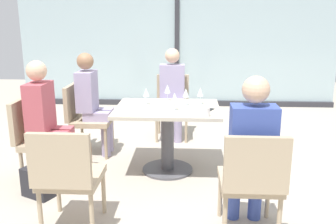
% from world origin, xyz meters
% --- Properties ---
extents(ground_plane, '(12.00, 12.00, 0.00)m').
position_xyz_m(ground_plane, '(0.00, 0.00, 0.00)').
color(ground_plane, '#A89E8E').
extents(window_wall_backdrop, '(5.99, 0.10, 2.70)m').
position_xyz_m(window_wall_backdrop, '(0.00, 3.20, 1.21)').
color(window_wall_backdrop, '#9FB7BC').
rests_on(window_wall_backdrop, ground_plane).
extents(dining_table_main, '(1.11, 0.87, 0.73)m').
position_xyz_m(dining_table_main, '(0.00, 0.00, 0.53)').
color(dining_table_main, '#BCB29E').
rests_on(dining_table_main, ground_plane).
extents(chair_far_left, '(0.50, 0.46, 0.87)m').
position_xyz_m(chair_far_left, '(-1.06, 0.49, 0.50)').
color(chair_far_left, tan).
rests_on(chair_far_left, ground_plane).
extents(chair_side_end, '(0.50, 0.46, 0.87)m').
position_xyz_m(chair_side_end, '(-1.31, -0.33, 0.50)').
color(chair_side_end, tan).
rests_on(chair_side_end, ground_plane).
extents(chair_near_window, '(0.46, 0.51, 0.87)m').
position_xyz_m(chair_near_window, '(0.00, 1.25, 0.50)').
color(chair_near_window, tan).
rests_on(chair_near_window, ground_plane).
extents(chair_front_right, '(0.46, 0.50, 0.87)m').
position_xyz_m(chair_front_right, '(0.70, -1.25, 0.50)').
color(chair_front_right, tan).
rests_on(chair_front_right, ground_plane).
extents(chair_front_left, '(0.46, 0.50, 0.87)m').
position_xyz_m(chair_front_left, '(-0.70, -1.25, 0.50)').
color(chair_front_left, tan).
rests_on(chair_front_left, ground_plane).
extents(person_far_left, '(0.39, 0.34, 1.26)m').
position_xyz_m(person_far_left, '(-0.95, 0.49, 0.70)').
color(person_far_left, '#9E93B7').
rests_on(person_far_left, ground_plane).
extents(person_side_end, '(0.39, 0.34, 1.26)m').
position_xyz_m(person_side_end, '(-1.20, -0.33, 0.70)').
color(person_side_end, '#B24C56').
rests_on(person_side_end, ground_plane).
extents(person_near_window, '(0.34, 0.39, 1.26)m').
position_xyz_m(person_near_window, '(-0.00, 1.14, 0.70)').
color(person_near_window, '#9E93B7').
rests_on(person_near_window, ground_plane).
extents(person_front_right, '(0.34, 0.39, 1.26)m').
position_xyz_m(person_front_right, '(0.70, -1.14, 0.70)').
color(person_front_right, '#384C9E').
rests_on(person_front_right, ground_plane).
extents(wine_glass_0, '(0.07, 0.07, 0.18)m').
position_xyz_m(wine_glass_0, '(0.08, -0.13, 0.86)').
color(wine_glass_0, silver).
rests_on(wine_glass_0, dining_table_main).
extents(wine_glass_1, '(0.07, 0.07, 0.18)m').
position_xyz_m(wine_glass_1, '(-0.24, 0.11, 0.86)').
color(wine_glass_1, silver).
rests_on(wine_glass_1, dining_table_main).
extents(wine_glass_2, '(0.07, 0.07, 0.18)m').
position_xyz_m(wine_glass_2, '(0.20, 0.11, 0.86)').
color(wine_glass_2, silver).
rests_on(wine_glass_2, dining_table_main).
extents(wine_glass_3, '(0.07, 0.07, 0.18)m').
position_xyz_m(wine_glass_3, '(0.35, 0.17, 0.86)').
color(wine_glass_3, silver).
rests_on(wine_glass_3, dining_table_main).
extents(wine_glass_4, '(0.07, 0.07, 0.18)m').
position_xyz_m(wine_glass_4, '(-0.02, 0.32, 0.86)').
color(wine_glass_4, silver).
rests_on(wine_glass_4, dining_table_main).
extents(coffee_cup, '(0.08, 0.08, 0.09)m').
position_xyz_m(coffee_cup, '(0.39, -0.36, 0.78)').
color(coffee_cup, white).
rests_on(coffee_cup, dining_table_main).
extents(cell_phone_on_table, '(0.13, 0.16, 0.01)m').
position_xyz_m(cell_phone_on_table, '(0.43, -0.11, 0.73)').
color(cell_phone_on_table, black).
rests_on(cell_phone_on_table, dining_table_main).
extents(handbag_0, '(0.32, 0.21, 0.28)m').
position_xyz_m(handbag_0, '(-1.01, -0.02, 0.14)').
color(handbag_0, '#A3704C').
rests_on(handbag_0, ground_plane).
extents(handbag_1, '(0.34, 0.28, 0.28)m').
position_xyz_m(handbag_1, '(-1.20, -0.68, 0.14)').
color(handbag_1, '#232328').
rests_on(handbag_1, ground_plane).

